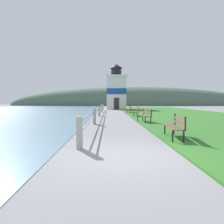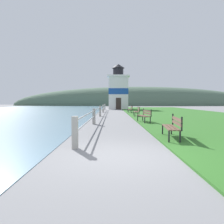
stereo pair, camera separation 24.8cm
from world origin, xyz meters
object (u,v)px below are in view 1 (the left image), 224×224
Objects in this scene: park_bench_near at (176,125)px; lighthouse at (116,90)px; park_bench_far at (136,111)px; park_bench_by_lighthouse at (129,109)px; park_bench_midway at (145,115)px.

park_bench_near is 30.93m from lighthouse.
park_bench_far is 0.94× the size of park_bench_by_lighthouse.
lighthouse is (-1.14, 12.66, 2.88)m from park_bench_by_lighthouse.
park_bench_midway and park_bench_by_lighthouse have the same top height.
park_bench_near is 1.03× the size of park_bench_midway.
lighthouse is at bearing -84.15° from park_bench_far.
park_bench_near is 1.12× the size of park_bench_far.
lighthouse is (-1.12, 24.34, 2.88)m from park_bench_midway.
park_bench_near is 1.05× the size of park_bench_by_lighthouse.
park_bench_midway is 1.02× the size of park_bench_by_lighthouse.
park_bench_midway is (-0.10, 6.43, -0.00)m from park_bench_near.
park_bench_by_lighthouse is at bearing -83.45° from park_bench_near.
park_bench_far is at bearing -86.14° from lighthouse.
lighthouse is (-1.22, 30.77, 2.88)m from park_bench_near.
park_bench_far and park_bench_by_lighthouse have the same top height.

